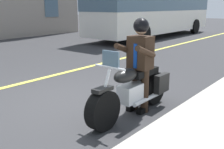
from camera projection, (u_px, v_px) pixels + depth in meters
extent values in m
plane|color=#333335|center=(68.00, 103.00, 5.47)|extent=(80.00, 80.00, 0.00)
cube|color=#E5DB4C|center=(14.00, 85.00, 6.69)|extent=(60.00, 0.16, 0.01)
cylinder|color=black|center=(103.00, 110.00, 4.24)|extent=(0.66, 0.20, 0.66)
cylinder|color=black|center=(153.00, 88.00, 5.40)|extent=(0.66, 0.20, 0.66)
cube|color=silver|center=(132.00, 93.00, 4.81)|extent=(0.56, 0.28, 0.32)
ellipsoid|color=black|center=(126.00, 76.00, 4.57)|extent=(0.56, 0.28, 0.24)
cube|color=black|center=(143.00, 72.00, 5.00)|extent=(0.70, 0.28, 0.12)
cube|color=black|center=(162.00, 83.00, 5.19)|extent=(0.40, 0.12, 0.36)
cube|color=black|center=(143.00, 79.00, 5.46)|extent=(0.40, 0.12, 0.36)
cylinder|color=silver|center=(104.00, 94.00, 4.18)|extent=(0.35, 0.05, 0.76)
cylinder|color=silver|center=(110.00, 67.00, 4.20)|extent=(0.04, 0.60, 0.04)
cube|color=black|center=(103.00, 89.00, 4.15)|extent=(0.36, 0.16, 0.06)
cylinder|color=silver|center=(148.00, 98.00, 4.98)|extent=(0.90, 0.08, 0.08)
cube|color=slate|center=(111.00, 60.00, 4.19)|extent=(0.04, 0.32, 0.28)
cylinder|color=black|center=(145.00, 91.00, 4.93)|extent=(0.14, 0.14, 0.84)
cube|color=black|center=(143.00, 110.00, 4.98)|extent=(0.26, 0.11, 0.10)
cylinder|color=black|center=(134.00, 88.00, 5.08)|extent=(0.14, 0.14, 0.84)
cube|color=black|center=(132.00, 107.00, 5.12)|extent=(0.26, 0.11, 0.10)
cube|color=black|center=(140.00, 53.00, 4.83)|extent=(0.32, 0.40, 0.60)
cube|color=navy|center=(135.00, 56.00, 4.72)|extent=(0.02, 0.07, 0.44)
cylinder|color=black|center=(146.00, 52.00, 4.54)|extent=(0.55, 0.10, 0.28)
cylinder|color=black|center=(125.00, 49.00, 4.81)|extent=(0.55, 0.10, 0.28)
sphere|color=tan|center=(141.00, 29.00, 4.72)|extent=(0.22, 0.22, 0.22)
sphere|color=black|center=(141.00, 26.00, 4.71)|extent=(0.28, 0.28, 0.28)
cube|color=white|center=(155.00, 8.00, 16.79)|extent=(11.00, 2.50, 2.85)
cube|color=slate|center=(156.00, 3.00, 16.71)|extent=(11.04, 2.52, 0.90)
cube|color=slate|center=(191.00, 5.00, 20.87)|extent=(0.06, 2.40, 1.90)
cylinder|color=black|center=(165.00, 25.00, 20.55)|extent=(1.00, 0.30, 1.00)
cylinder|color=black|center=(195.00, 26.00, 19.08)|extent=(1.00, 0.30, 1.00)
cylinder|color=black|center=(108.00, 31.00, 15.45)|extent=(1.00, 0.30, 1.00)
cylinder|color=black|center=(143.00, 34.00, 13.98)|extent=(1.00, 0.30, 1.00)
cube|color=slate|center=(51.00, 5.00, 17.99)|extent=(1.10, 0.06, 1.60)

